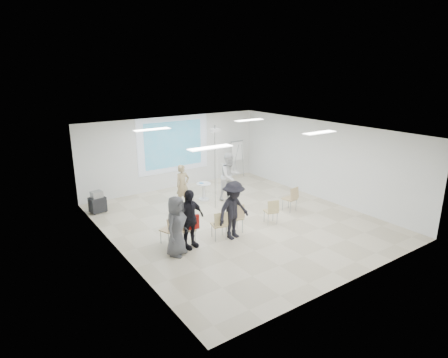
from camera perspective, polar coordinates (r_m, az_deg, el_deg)
floor at (r=12.57m, az=2.08°, el=-6.55°), size 8.00×9.00×0.10m
ceiling at (r=11.71m, az=2.24°, el=7.55°), size 8.00×9.00×0.10m
wall_back at (r=15.81m, az=-7.75°, el=4.06°), size 8.00×0.10×3.00m
wall_left at (r=10.27m, az=-16.32°, el=-3.36°), size 0.10×9.00×3.00m
wall_right at (r=14.75m, az=14.90°, el=2.75°), size 0.10×9.00×3.00m
projection_halo at (r=15.69m, az=-7.69°, el=5.26°), size 3.20×0.01×2.30m
projection_image at (r=15.67m, az=-7.67°, el=5.26°), size 2.60×0.01×1.90m
pedestal_table at (r=14.35m, az=-3.10°, el=-1.75°), size 0.59×0.59×0.69m
player_left at (r=13.71m, az=-6.33°, el=-0.55°), size 0.68×0.49×1.74m
player_right at (r=14.25m, az=0.89°, el=0.79°), size 1.06×0.89×2.02m
controller_left at (r=13.93m, az=-6.21°, el=0.92°), size 0.06×0.13×0.04m
controller_right at (r=14.26m, az=-0.27°, el=2.27°), size 0.05×0.11×0.04m
chair_far_left at (r=10.88m, az=-8.22°, el=-7.37°), size 0.51×0.53×0.85m
chair_left_mid at (r=10.81m, az=-5.42°, el=-7.35°), size 0.51×0.53×0.87m
chair_left_inner at (r=11.02m, az=-0.66°, el=-6.74°), size 0.51×0.53×0.88m
chair_center at (r=11.45m, az=1.83°, el=-5.64°), size 0.51×0.54×0.94m
chair_right_inner at (r=12.19m, az=7.30°, el=-4.67°), size 0.50×0.52×0.84m
chair_right_far at (r=13.36m, az=10.26°, el=-2.72°), size 0.47×0.50×0.90m
red_jacket at (r=10.62m, az=-4.96°, el=-6.58°), size 0.44×0.21×0.41m
laptop at (r=11.12m, az=-0.85°, el=-6.79°), size 0.37×0.31×0.03m
audience_left at (r=10.43m, az=-5.36°, el=-5.48°), size 1.23×0.85×1.96m
audience_mid at (r=10.96m, az=1.48°, el=-4.19°), size 1.39×0.90×2.00m
audience_outer at (r=10.10m, az=-7.29°, el=-6.59°), size 1.09×1.00×1.87m
flipchart_easel at (r=17.10m, az=2.08°, el=4.35°), size 0.74×0.56×1.72m
av_cart at (r=13.85m, az=-18.73°, el=-3.43°), size 0.57×0.49×0.78m
ceiling_projector at (r=13.03m, az=-1.38°, el=6.86°), size 0.30×0.25×3.00m
fluor_panel_nw at (r=12.44m, az=-10.88°, el=7.42°), size 1.20×0.30×0.02m
fluor_panel_ne at (r=14.50m, az=3.87°, el=8.94°), size 1.20×0.30×0.02m
fluor_panel_sw at (r=9.39m, az=-2.09°, el=4.80°), size 1.20×0.30×0.02m
fluor_panel_se at (r=11.98m, az=14.37°, el=6.87°), size 1.20×0.30×0.02m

